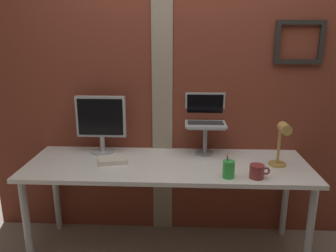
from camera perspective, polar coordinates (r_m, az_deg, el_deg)
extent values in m
plane|color=gray|center=(2.75, 3.12, -20.53)|extent=(6.00, 6.00, 0.00)
cube|color=brown|center=(2.63, 3.47, 7.35)|extent=(3.25, 0.12, 2.49)
cube|color=gray|center=(2.58, -1.00, 7.18)|extent=(0.16, 0.01, 2.49)
cube|color=black|center=(2.67, 21.96, 16.23)|extent=(0.35, 0.03, 0.03)
cube|color=black|center=(2.67, 21.35, 10.24)|extent=(0.35, 0.03, 0.03)
cube|color=black|center=(2.62, 18.27, 13.51)|extent=(0.03, 0.03, 0.25)
cube|color=black|center=(2.72, 24.90, 12.92)|extent=(0.03, 0.03, 0.25)
cube|color=white|center=(2.40, -0.11, -6.74)|extent=(2.02, 0.65, 0.03)
cylinder|color=#B2B2B7|center=(2.56, -23.09, -15.66)|extent=(0.05, 0.05, 0.69)
cylinder|color=#B2B2B7|center=(2.48, 23.14, -16.75)|extent=(0.05, 0.05, 0.69)
cylinder|color=#B2B2B7|center=(2.99, -18.70, -10.57)|extent=(0.05, 0.05, 0.69)
cylinder|color=#B2B2B7|center=(2.92, 19.54, -11.29)|extent=(0.05, 0.05, 0.69)
cylinder|color=#ADB2B7|center=(2.66, -11.15, -4.31)|extent=(0.18, 0.18, 0.01)
cylinder|color=#ADB2B7|center=(2.64, -11.22, -2.98)|extent=(0.04, 0.04, 0.12)
cube|color=#ADB2B7|center=(2.58, -11.47, 1.60)|extent=(0.38, 0.04, 0.32)
cube|color=black|center=(2.56, -11.58, 1.49)|extent=(0.34, 0.00, 0.28)
cylinder|color=gray|center=(2.59, 6.31, -4.65)|extent=(0.14, 0.14, 0.01)
cylinder|color=gray|center=(2.56, 6.39, -2.31)|extent=(0.03, 0.03, 0.21)
cube|color=gray|center=(2.52, 6.46, 0.07)|extent=(0.28, 0.22, 0.01)
cube|color=#ADB2B7|center=(2.52, 6.47, 0.31)|extent=(0.31, 0.21, 0.01)
cube|color=#2D2D30|center=(2.54, 6.45, 0.57)|extent=(0.27, 0.12, 0.00)
cube|color=#ADB2B7|center=(2.61, 6.38, 3.44)|extent=(0.31, 0.03, 0.22)
cube|color=black|center=(2.61, 6.39, 3.39)|extent=(0.28, 0.02, 0.19)
cylinder|color=tan|center=(2.48, 18.26, -6.23)|extent=(0.12, 0.12, 0.02)
cylinder|color=tan|center=(2.43, 18.57, -2.76)|extent=(0.02, 0.02, 0.30)
cylinder|color=tan|center=(2.31, 19.43, -0.39)|extent=(0.07, 0.11, 0.07)
cylinder|color=green|center=(2.18, 10.38, -7.32)|extent=(0.08, 0.08, 0.11)
cylinder|color=orange|center=(2.18, 10.13, -6.59)|extent=(0.02, 0.02, 0.15)
cylinder|color=purple|center=(2.17, 10.36, -6.89)|extent=(0.03, 0.02, 0.14)
cylinder|color=maroon|center=(2.22, 15.02, -7.57)|extent=(0.09, 0.09, 0.09)
torus|color=maroon|center=(2.23, 16.51, -7.43)|extent=(0.05, 0.01, 0.05)
cube|color=silver|center=(2.44, -9.42, -5.80)|extent=(0.23, 0.18, 0.03)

